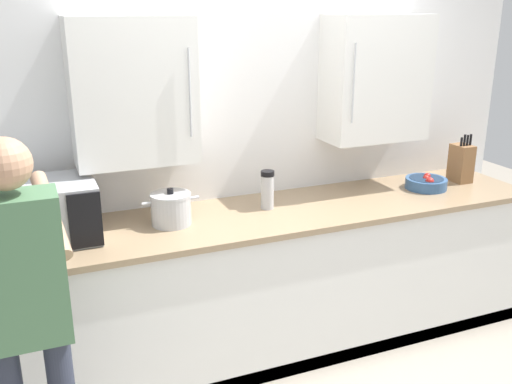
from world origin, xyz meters
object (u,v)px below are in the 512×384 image
object	(u,v)px
fruit_bowl	(426,183)
person_figure	(23,301)
knife_block	(461,163)
microwave_oven	(33,214)
thermos_flask	(267,190)
stock_pot	(171,209)

from	to	relation	value
fruit_bowl	person_figure	world-z (taller)	person_figure
person_figure	knife_block	bearing A→B (deg)	15.01
microwave_oven	knife_block	distance (m)	2.77
knife_block	fruit_bowl	size ratio (longest dim) A/B	1.24
microwave_oven	thermos_flask	bearing A→B (deg)	0.85
stock_pot	person_figure	size ratio (longest dim) A/B	0.20
stock_pot	fruit_bowl	bearing A→B (deg)	-0.19
microwave_oven	fruit_bowl	world-z (taller)	microwave_oven
thermos_flask	fruit_bowl	distance (m)	1.14
thermos_flask	stock_pot	bearing A→B (deg)	-176.62
person_figure	stock_pot	bearing A→B (deg)	42.63
knife_block	microwave_oven	bearing A→B (deg)	-179.54
person_figure	microwave_oven	bearing A→B (deg)	84.34
microwave_oven	knife_block	world-z (taller)	knife_block
microwave_oven	person_figure	distance (m)	0.75
stock_pot	fruit_bowl	xyz separation A→B (m)	(1.74, -0.01, -0.05)
microwave_oven	fruit_bowl	distance (m)	2.45
stock_pot	thermos_flask	size ratio (longest dim) A/B	1.37
knife_block	fruit_bowl	bearing A→B (deg)	-172.19
stock_pot	thermos_flask	bearing A→B (deg)	3.38
thermos_flask	fruit_bowl	world-z (taller)	thermos_flask
stock_pot	person_figure	xyz separation A→B (m)	(-0.79, -0.72, -0.04)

